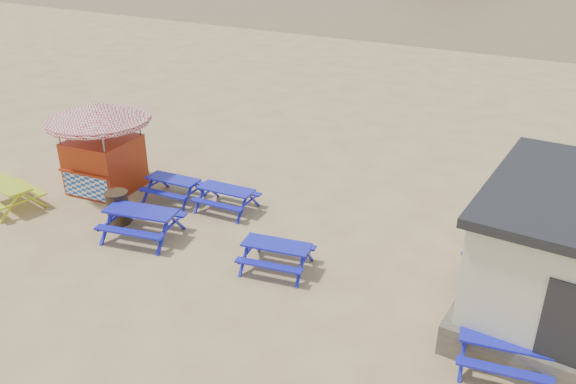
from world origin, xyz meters
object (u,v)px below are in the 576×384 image
Objects in this scene: ice_cream_kiosk at (101,135)px; picnic_table_blue_b at (227,199)px; litter_bin at (118,207)px; picnic_table_yellow at (9,195)px; picnic_table_blue_a at (174,189)px.

picnic_table_blue_b is at bearing 3.08° from ice_cream_kiosk.
litter_bin is (2.19, -1.49, -1.39)m from ice_cream_kiosk.
picnic_table_yellow is at bearing -155.38° from picnic_table_blue_b.
litter_bin is (-2.16, -2.41, 0.14)m from picnic_table_blue_b.
picnic_table_yellow is at bearing -163.30° from litter_bin.
picnic_table_blue_b is 4.71m from ice_cream_kiosk.
ice_cream_kiosk is at bearing -174.47° from picnic_table_blue_b.
ice_cream_kiosk is (1.49, 2.60, 1.50)m from picnic_table_yellow.
picnic_table_blue_b is 6.83m from picnic_table_yellow.
litter_bin is at bearing -138.31° from picnic_table_blue_b.
picnic_table_blue_b reaches higher than picnic_table_blue_a.
picnic_table_blue_b is at bearing 39.44° from picnic_table_yellow.
picnic_table_blue_a is 1.00× the size of picnic_table_blue_b.
picnic_table_blue_b is at bearing 48.04° from litter_bin.
litter_bin is at bearing -42.97° from ice_cream_kiosk.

